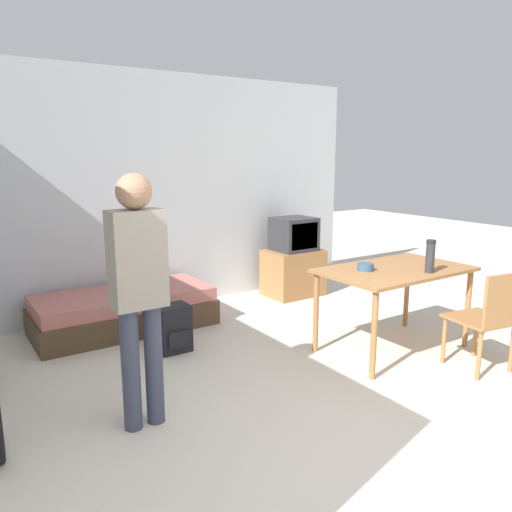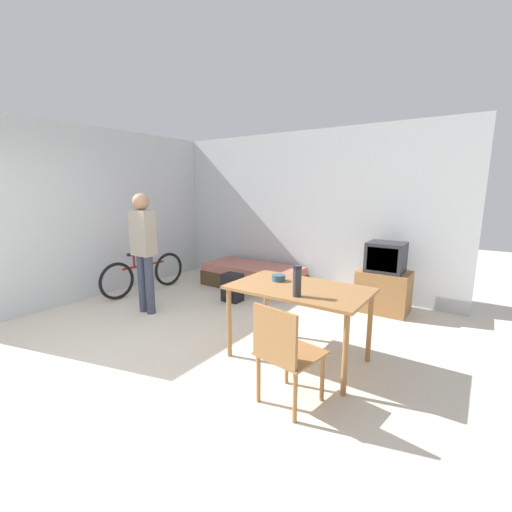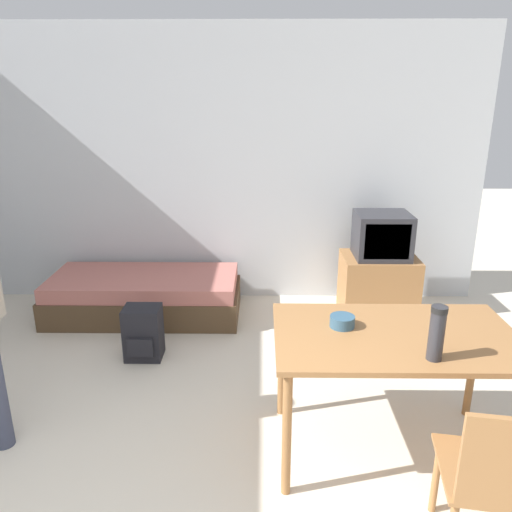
# 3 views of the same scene
# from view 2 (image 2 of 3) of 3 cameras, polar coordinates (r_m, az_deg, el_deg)

# --- Properties ---
(ground_plane) EXTENTS (20.00, 20.00, 0.00)m
(ground_plane) POSITION_cam_2_polar(r_m,az_deg,el_deg) (3.78, -23.62, -17.47)
(ground_plane) COLOR beige
(wall_back) EXTENTS (5.66, 0.06, 2.70)m
(wall_back) POSITION_cam_2_polar(r_m,az_deg,el_deg) (6.16, 6.13, 7.42)
(wall_back) COLOR silver
(wall_back) RESTS_ON ground_plane
(wall_left) EXTENTS (0.06, 4.71, 2.70)m
(wall_left) POSITION_cam_2_polar(r_m,az_deg,el_deg) (6.34, -21.99, 6.79)
(wall_left) COLOR silver
(wall_left) RESTS_ON ground_plane
(daybed) EXTENTS (1.81, 0.82, 0.40)m
(daybed) POSITION_cam_2_polar(r_m,az_deg,el_deg) (6.16, -0.49, -3.37)
(daybed) COLOR #4C3823
(daybed) RESTS_ON ground_plane
(tv) EXTENTS (0.70, 0.52, 1.01)m
(tv) POSITION_cam_2_polar(r_m,az_deg,el_deg) (5.24, 20.57, -3.92)
(tv) COLOR #9E6B3D
(tv) RESTS_ON ground_plane
(dining_table) EXTENTS (1.37, 0.83, 0.78)m
(dining_table) POSITION_cam_2_polar(r_m,az_deg,el_deg) (3.50, 7.19, -6.49)
(dining_table) COLOR #9E6B3D
(dining_table) RESTS_ON ground_plane
(wooden_chair) EXTENTS (0.52, 0.52, 0.87)m
(wooden_chair) POSITION_cam_2_polar(r_m,az_deg,el_deg) (2.82, 4.63, -15.38)
(wooden_chair) COLOR #9E6B3D
(wooden_chair) RESTS_ON ground_plane
(bicycle) EXTENTS (0.14, 1.63, 0.71)m
(bicycle) POSITION_cam_2_polar(r_m,az_deg,el_deg) (6.15, -18.12, -2.87)
(bicycle) COLOR black
(bicycle) RESTS_ON ground_plane
(person_standing) EXTENTS (0.34, 0.23, 1.69)m
(person_standing) POSITION_cam_2_polar(r_m,az_deg,el_deg) (4.99, -18.25, 1.82)
(person_standing) COLOR #3D4256
(person_standing) RESTS_ON ground_plane
(thermos_flask) EXTENTS (0.08, 0.08, 0.29)m
(thermos_flask) POSITION_cam_2_polar(r_m,az_deg,el_deg) (3.15, 6.87, -3.92)
(thermos_flask) COLOR #2D2D33
(thermos_flask) RESTS_ON dining_table
(mate_bowl) EXTENTS (0.14, 0.14, 0.07)m
(mate_bowl) POSITION_cam_2_polar(r_m,az_deg,el_deg) (3.68, 3.77, -3.65)
(mate_bowl) COLOR #335670
(mate_bowl) RESTS_ON dining_table
(backpack) EXTENTS (0.29, 0.26, 0.44)m
(backpack) POSITION_cam_2_polar(r_m,az_deg,el_deg) (5.41, -3.98, -5.28)
(backpack) COLOR black
(backpack) RESTS_ON ground_plane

